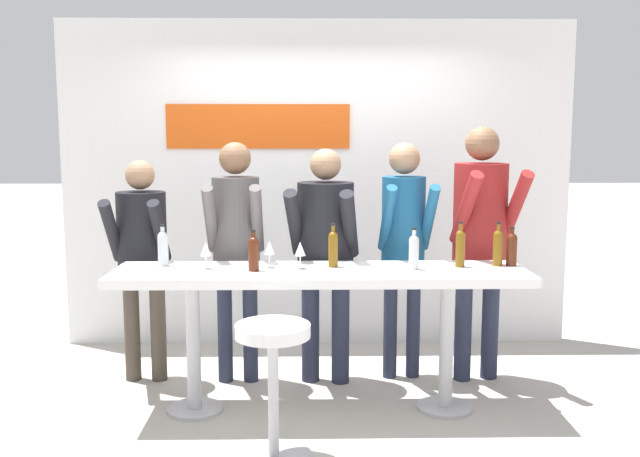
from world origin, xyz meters
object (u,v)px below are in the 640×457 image
person_center_right (480,225)px  wine_glass_2 (269,249)px  wine_bottle_4 (460,246)px  wine_bottle_6 (498,246)px  wine_bottle_0 (333,247)px  wine_bottle_3 (163,247)px  tasting_table (320,290)px  wine_glass_1 (300,250)px  wine_bottle_1 (254,252)px  wine_bottle_2 (512,248)px  person_far_left (142,246)px  bar_stool (273,370)px  wine_glass_0 (206,250)px  person_center_left (325,241)px  person_left (236,234)px  person_center (403,232)px  wine_bottle_5 (414,250)px

person_center_right → wine_glass_2: 1.55m
wine_bottle_4 → wine_bottle_6: (0.25, 0.03, -0.00)m
wine_bottle_0 → wine_bottle_3: bearing=176.9°
tasting_table → wine_glass_1: wine_glass_1 is taller
wine_bottle_1 → wine_bottle_2: 1.67m
tasting_table → wine_bottle_0: 0.29m
wine_bottle_0 → wine_bottle_4: wine_bottle_4 is taller
tasting_table → wine_glass_2: size_ratio=14.79×
wine_glass_2 → tasting_table: bearing=-11.9°
person_far_left → wine_bottle_6: person_far_left is taller
wine_glass_1 → wine_glass_2: bearing=166.5°
wine_bottle_4 → wine_glass_1: wine_bottle_4 is taller
wine_bottle_6 → wine_glass_1: size_ratio=1.63×
bar_stool → wine_bottle_1: 0.87m
wine_bottle_2 → tasting_table: bearing=-174.8°
person_far_left → wine_glass_0: size_ratio=9.01×
person_center_left → wine_bottle_6: bearing=-9.9°
wine_bottle_4 → wine_glass_2: wine_bottle_4 is taller
wine_bottle_4 → person_left: bearing=162.5°
wine_bottle_2 → wine_bottle_3: size_ratio=0.94×
wine_bottle_4 → wine_glass_2: bearing=-179.5°
wine_bottle_4 → wine_glass_0: 1.63m
bar_stool → wine_glass_2: size_ratio=4.33×
person_center → wine_bottle_5: person_center is taller
person_center → wine_bottle_5: (-0.02, -0.62, -0.03)m
wine_bottle_4 → person_center_left: bearing=152.4°
person_center → wine_bottle_0: person_center is taller
person_left → wine_bottle_1: bearing=-74.5°
bar_stool → wine_glass_1: wine_glass_1 is taller
person_center → wine_bottle_0: size_ratio=6.04×
wine_glass_1 → person_far_left: bearing=153.4°
person_far_left → wine_bottle_1: bearing=-33.6°
wine_bottle_0 → wine_bottle_5: wine_bottle_0 is taller
person_left → person_center_left: (0.63, -0.02, -0.05)m
tasting_table → person_left: size_ratio=1.52×
wine_bottle_4 → bar_stool: bearing=-146.4°
wine_bottle_6 → wine_bottle_2: bearing=0.8°
person_left → wine_bottle_0: size_ratio=6.06×
wine_bottle_0 → wine_bottle_6: 1.07m
person_center_left → wine_bottle_1: person_center_left is taller
bar_stool → wine_glass_1: size_ratio=4.33×
wine_bottle_4 → person_center_right: bearing=63.2°
wine_bottle_5 → wine_bottle_3: bearing=174.6°
person_center_left → wine_bottle_2: bearing=-8.4°
tasting_table → wine_bottle_0: size_ratio=9.22×
person_center_right → wine_glass_2: person_center_right is taller
person_left → wine_bottle_4: size_ratio=5.79×
person_far_left → person_center_right: person_center_right is taller
wine_bottle_1 → wine_glass_1: wine_bottle_1 is taller
wine_glass_2 → wine_bottle_3: bearing=173.2°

